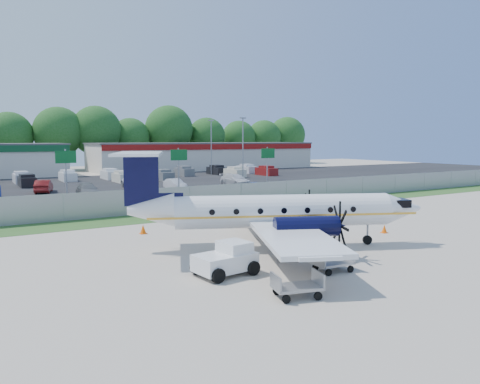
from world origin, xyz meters
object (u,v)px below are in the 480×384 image
aircraft (276,211)px  baggage_cart_far (333,262)px  baggage_cart_near (297,286)px  pushback_tug (227,259)px

aircraft → baggage_cart_far: aircraft is taller
baggage_cart_near → baggage_cart_far: bearing=28.4°
baggage_cart_near → baggage_cart_far: size_ratio=1.12×
pushback_tug → baggage_cart_far: pushback_tug is taller
pushback_tug → baggage_cart_near: size_ratio=1.38×
pushback_tug → baggage_cart_near: bearing=-79.9°
pushback_tug → baggage_cart_near: 4.07m
pushback_tug → baggage_cart_far: (4.24, -2.10, -0.25)m
pushback_tug → aircraft: bearing=32.4°
baggage_cart_near → baggage_cart_far: (3.52, 1.90, -0.01)m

